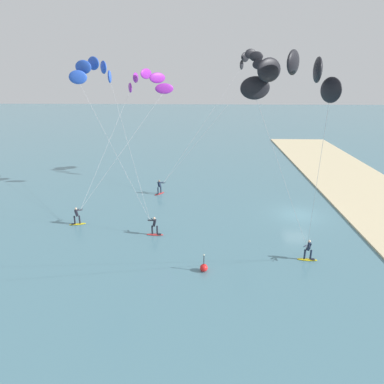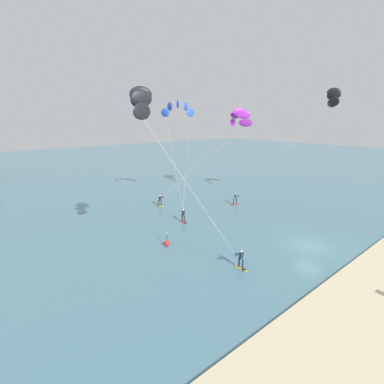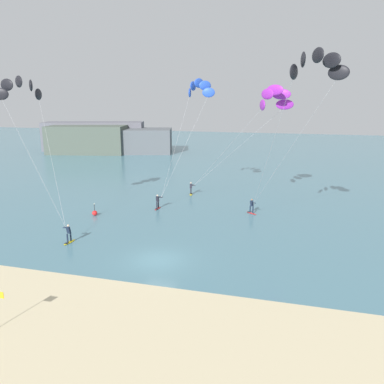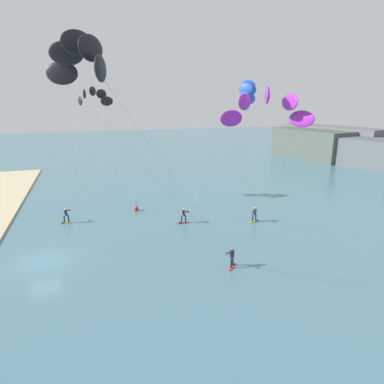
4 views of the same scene
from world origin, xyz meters
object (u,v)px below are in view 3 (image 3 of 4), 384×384
(kitesurfer_nearshore, at_px, (22,95))
(kitesurfer_far_out, at_px, (313,74))
(marker_buoy, at_px, (95,213))
(kitesurfer_mid_water, at_px, (271,102))
(kitesurfer_downwind, at_px, (197,94))

(kitesurfer_nearshore, relative_size, kitesurfer_far_out, 0.91)
(kitesurfer_nearshore, relative_size, marker_buoy, 10.48)
(kitesurfer_mid_water, xyz_separation_m, marker_buoy, (-17.78, -6.69, -11.74))
(kitesurfer_nearshore, distance_m, marker_buoy, 13.84)
(kitesurfer_mid_water, height_order, kitesurfer_far_out, kitesurfer_far_out)
(kitesurfer_downwind, bearing_deg, marker_buoy, -134.44)
(kitesurfer_far_out, distance_m, kitesurfer_downwind, 18.69)
(kitesurfer_mid_water, xyz_separation_m, kitesurfer_far_out, (3.71, -11.36, 2.09))
(kitesurfer_nearshore, bearing_deg, kitesurfer_downwind, 44.38)
(kitesurfer_nearshore, height_order, kitesurfer_mid_water, kitesurfer_nearshore)
(marker_buoy, bearing_deg, kitesurfer_downwind, 45.56)
(kitesurfer_far_out, bearing_deg, kitesurfer_mid_water, 108.09)
(kitesurfer_nearshore, bearing_deg, kitesurfer_mid_water, 25.73)
(kitesurfer_mid_water, distance_m, kitesurfer_far_out, 12.13)
(kitesurfer_mid_water, bearing_deg, kitesurfer_downwind, 163.69)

